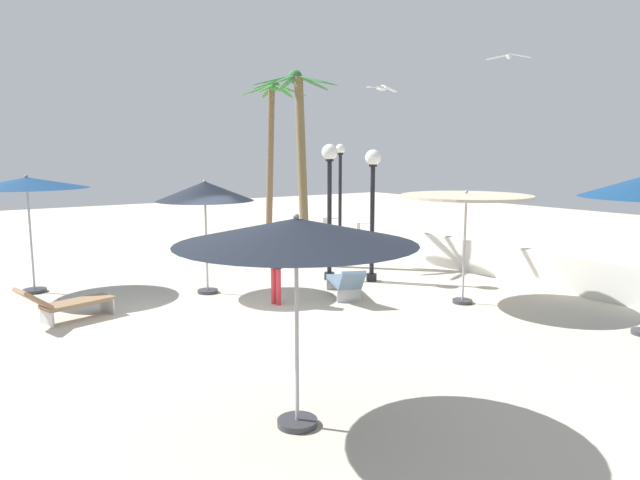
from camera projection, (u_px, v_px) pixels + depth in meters
ground_plane at (207, 317)px, 12.21m from camera, size 56.00×56.00×0.00m
boundary_wall at (473, 256)px, 16.79m from camera, size 25.20×0.30×0.92m
patio_umbrella_0 at (296, 233)px, 7.02m from camera, size 2.97×2.97×2.71m
patio_umbrella_1 at (466, 200)px, 13.03m from camera, size 2.92×2.92×2.60m
patio_umbrella_2 at (205, 192)px, 13.98m from camera, size 2.35×2.35×2.79m
patio_umbrella_3 at (27, 184)px, 14.02m from camera, size 2.86×2.86×2.91m
palm_tree_0 at (300, 141)px, 17.55m from camera, size 2.74×2.74×5.90m
palm_tree_1 at (271, 143)px, 22.59m from camera, size 2.55×2.35×6.14m
lamp_post_0 at (340, 187)px, 20.82m from camera, size 0.35×0.35×3.73m
lamp_post_1 at (373, 194)px, 15.33m from camera, size 0.42×0.42×3.51m
lamp_post_2 at (330, 189)px, 15.48m from camera, size 0.43×0.43×3.66m
lounge_chair_0 at (66, 303)px, 11.88m from camera, size 1.01×1.96×0.84m
lounge_chair_1 at (240, 247)px, 18.88m from camera, size 1.39×1.91×0.83m
lounge_chair_2 at (345, 282)px, 13.77m from camera, size 1.95×1.28×0.84m
guest_0 at (276, 260)px, 13.11m from camera, size 0.55×0.31×1.69m
seagull_0 at (382, 88)px, 15.74m from camera, size 0.39×1.13×0.16m
seagull_1 at (509, 57)px, 17.36m from camera, size 1.19×0.74×0.18m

